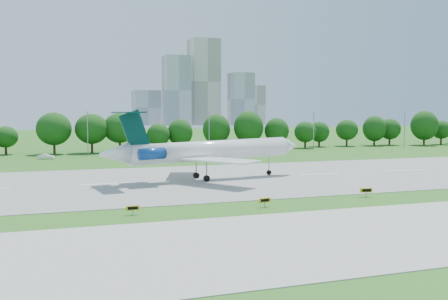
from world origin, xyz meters
The scene contains 12 objects.
ground centered at (0.00, 0.00, 0.00)m, with size 600.00×600.00×0.00m, color #275D18.
runway centered at (0.00, 25.00, 0.04)m, with size 400.00×45.00×0.08m, color gray.
taxiway centered at (0.00, -18.00, 0.04)m, with size 400.00×23.00×0.08m, color #ADADA8.
tree_line centered at (0.00, 92.00, 6.19)m, with size 288.40×8.40×10.40m.
light_poles centered at (-2.50, 82.00, 6.34)m, with size 175.90×0.25×12.19m.
skyline centered at (100.16, 390.61, 30.46)m, with size 127.00×52.00×80.00m.
airliner centered at (-3.79, 24.72, 5.36)m, with size 38.60×27.91×12.54m.
taxi_sign_left centered at (-19.86, -1.59, 0.81)m, with size 1.57×0.23×1.10m.
taxi_sign_centre centered at (-3.12, -1.99, 0.86)m, with size 1.66×0.50×1.16m.
taxi_sign_right centered at (13.65, 0.42, 0.93)m, with size 1.80×0.52×1.26m.
service_vehicle_a centered at (-30.88, 75.92, 0.67)m, with size 1.42×4.07×1.34m, color white.
service_vehicle_b centered at (-12.33, 83.21, 0.56)m, with size 1.33×3.30×1.12m, color silver.
Camera 1 is at (-28.18, -60.01, 12.12)m, focal length 40.00 mm.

